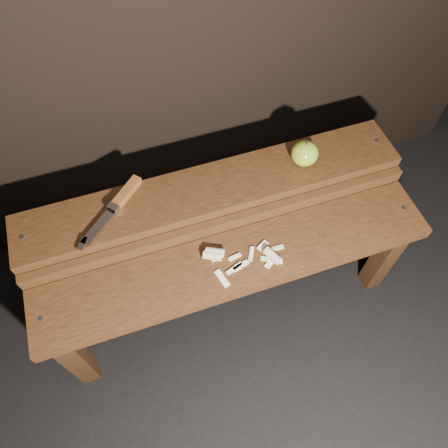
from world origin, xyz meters
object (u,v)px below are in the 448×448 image
object	(u,v)px
bench_rear_tier	(213,203)
knife	(120,201)
bench_front_tier	(237,273)
apple	(305,153)

from	to	relation	value
bench_rear_tier	knife	bearing A→B (deg)	173.20
bench_front_tier	apple	bearing A→B (deg)	37.73
knife	apple	bearing A→B (deg)	-2.84
bench_rear_tier	knife	xyz separation A→B (m)	(-0.28, 0.03, 0.10)
bench_rear_tier	knife	size ratio (longest dim) A/B	5.40
bench_front_tier	bench_rear_tier	bearing A→B (deg)	90.00
bench_front_tier	knife	bearing A→B (deg)	136.66
apple	bench_rear_tier	bearing A→B (deg)	-179.17
apple	knife	size ratio (longest dim) A/B	0.40
apple	bench_front_tier	bearing A→B (deg)	-142.27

